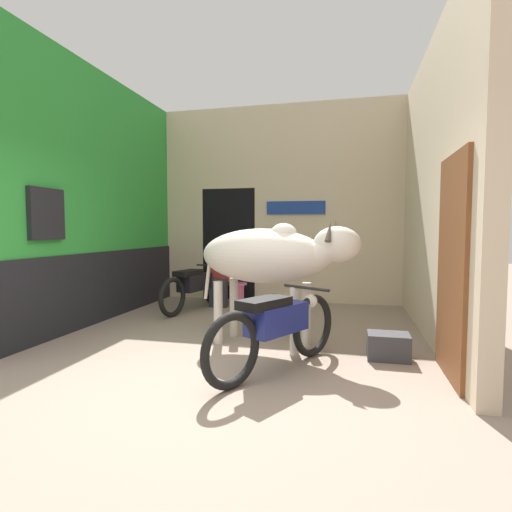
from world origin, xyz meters
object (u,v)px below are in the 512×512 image
cow (270,257)px  motorcycle_far (195,286)px  shopkeeper_seated (220,273)px  crate (388,346)px  motorcycle_near (277,326)px  plastic_stool (237,293)px

cow → motorcycle_far: 2.55m
shopkeeper_seated → crate: bearing=-41.9°
cow → crate: 1.65m
motorcycle_far → shopkeeper_seated: size_ratio=1.57×
motorcycle_near → plastic_stool: motorcycle_near is taller
shopkeeper_seated → plastic_stool: shopkeeper_seated is taller
shopkeeper_seated → crate: size_ratio=2.67×
motorcycle_near → crate: motorcycle_near is taller
cow → motorcycle_near: bearing=-73.7°
motorcycle_near → plastic_stool: bearing=112.3°
motorcycle_far → plastic_stool: bearing=50.3°
cow → motorcycle_far: size_ratio=1.12×
motorcycle_near → crate: 1.32m
shopkeeper_seated → motorcycle_far: bearing=-123.8°
plastic_stool → crate: (2.46, -2.67, -0.08)m
plastic_stool → cow: bearing=-65.9°
motorcycle_near → shopkeeper_seated: shopkeeper_seated is taller
crate → shopkeeper_seated: bearing=138.1°
motorcycle_far → plastic_stool: size_ratio=4.53×
shopkeeper_seated → crate: shopkeeper_seated is taller
motorcycle_far → crate: bearing=-33.1°
motorcycle_far → shopkeeper_seated: shopkeeper_seated is taller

